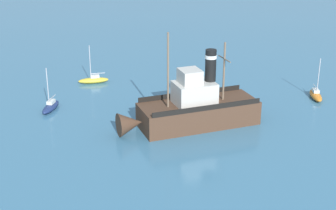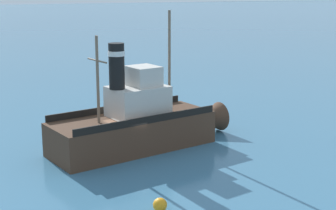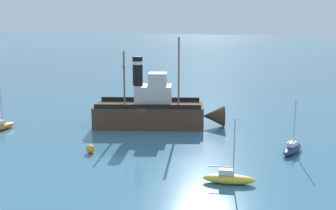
{
  "view_description": "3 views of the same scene",
  "coord_description": "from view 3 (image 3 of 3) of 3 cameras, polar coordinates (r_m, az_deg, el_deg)",
  "views": [
    {
      "loc": [
        -48.54,
        11.37,
        21.01
      ],
      "look_at": [
        -3.67,
        4.46,
        3.3
      ],
      "focal_mm": 55.0,
      "sensor_mm": 36.0,
      "label": 1
    },
    {
      "loc": [
        32.57,
        -11.28,
        11.68
      ],
      "look_at": [
        -0.09,
        3.26,
        3.31
      ],
      "focal_mm": 55.0,
      "sensor_mm": 36.0,
      "label": 2
    },
    {
      "loc": [
        42.81,
        13.77,
        11.71
      ],
      "look_at": [
        -1.9,
        2.99,
        2.37
      ],
      "focal_mm": 45.0,
      "sensor_mm": 36.0,
      "label": 3
    }
  ],
  "objects": [
    {
      "name": "ground_plane",
      "position": [
        46.47,
        -4.14,
        -3.15
      ],
      "size": [
        600.0,
        600.0,
        0.0
      ],
      "primitive_type": "plane",
      "color": "teal"
    },
    {
      "name": "old_tugboat",
      "position": [
        46.89,
        -1.85,
        -0.69
      ],
      "size": [
        6.75,
        14.79,
        9.9
      ],
      "color": "#4C3323",
      "rests_on": "ground"
    },
    {
      "name": "sailboat_yellow",
      "position": [
        31.35,
        8.23,
        -9.75
      ],
      "size": [
        1.36,
        3.87,
        4.9
      ],
      "color": "gold",
      "rests_on": "ground"
    },
    {
      "name": "sailboat_orange",
      "position": [
        48.94,
        -21.7,
        -2.68
      ],
      "size": [
        3.93,
        1.74,
        4.9
      ],
      "color": "orange",
      "rests_on": "ground"
    },
    {
      "name": "sailboat_navy",
      "position": [
        39.38,
        16.46,
        -5.66
      ],
      "size": [
        3.95,
        2.3,
        4.9
      ],
      "color": "navy",
      "rests_on": "ground"
    },
    {
      "name": "mooring_buoy",
      "position": [
        38.42,
        -10.47,
        -5.88
      ],
      "size": [
        0.76,
        0.76,
        0.76
      ],
      "primitive_type": "sphere",
      "color": "orange",
      "rests_on": "ground"
    }
  ]
}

